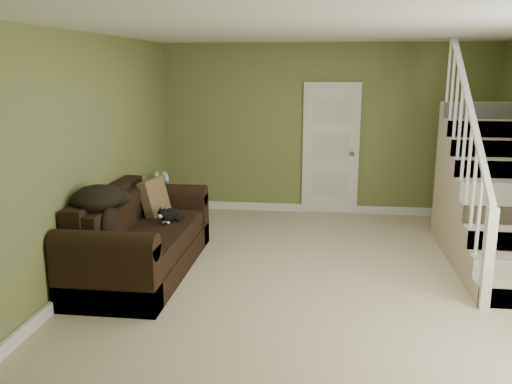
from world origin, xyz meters
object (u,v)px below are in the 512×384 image
(side_table, at_px, (163,206))
(banana, at_px, (145,237))
(sofa, at_px, (138,241))
(cat, at_px, (169,215))

(side_table, distance_m, banana, 2.20)
(sofa, distance_m, cat, 0.47)
(cat, bearing_deg, sofa, -116.10)
(side_table, bearing_deg, sofa, -81.97)
(sofa, relative_size, side_table, 2.99)
(cat, relative_size, banana, 2.23)
(sofa, height_order, cat, sofa)
(side_table, xyz_separation_m, banana, (0.46, -2.14, 0.24))
(cat, xyz_separation_m, banana, (-0.07, -0.67, -0.05))
(sofa, height_order, side_table, sofa)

